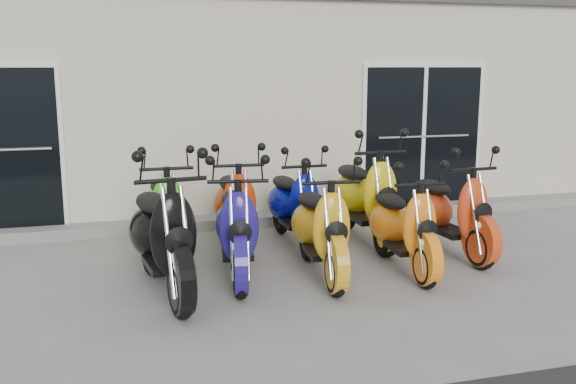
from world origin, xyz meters
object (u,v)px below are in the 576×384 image
scooter_back_blue (294,193)px  scooter_front_red (451,199)px  scooter_back_red (235,195)px  scooter_back_green (165,199)px  scooter_front_orange_a (321,215)px  scooter_front_orange_b (403,214)px  scooter_back_yellow (365,184)px  scooter_front_black (162,220)px  scooter_front_blue (236,214)px

scooter_back_blue → scooter_front_red: bearing=-31.7°
scooter_back_red → scooter_back_blue: bearing=7.2°
scooter_back_green → scooter_front_red: bearing=-15.1°
scooter_front_orange_a → scooter_front_orange_b: size_ratio=1.06×
scooter_front_orange_b → scooter_back_green: 2.84m
scooter_front_orange_a → scooter_back_yellow: bearing=54.6°
scooter_front_black → scooter_front_blue: size_ratio=1.09×
scooter_front_blue → scooter_back_red: 1.10m
scooter_front_orange_b → scooter_back_blue: scooter_back_blue is taller
scooter_front_black → scooter_front_blue: (0.81, 0.30, -0.06)m
scooter_back_green → scooter_back_red: 0.85m
scooter_front_blue → scooter_front_orange_b: scooter_front_blue is taller
scooter_front_red → scooter_back_yellow: size_ratio=0.90×
scooter_back_blue → scooter_back_green: bearing=179.5°
scooter_front_orange_a → scooter_back_blue: size_ratio=1.04×
scooter_back_red → scooter_back_yellow: 1.70m
scooter_back_red → scooter_front_orange_a: bearing=-58.1°
scooter_back_yellow → scooter_back_green: bearing=178.0°
scooter_front_blue → scooter_back_blue: 1.48m
scooter_front_black → scooter_back_green: 1.39m
scooter_front_orange_a → scooter_front_orange_b: (0.95, -0.06, -0.04)m
scooter_front_orange_b → scooter_front_red: scooter_front_red is taller
scooter_front_red → scooter_back_red: 2.64m
scooter_front_orange_a → scooter_back_red: 1.47m
scooter_back_blue → scooter_back_yellow: 0.93m
scooter_front_orange_b → scooter_back_yellow: scooter_back_yellow is taller
scooter_back_red → scooter_back_yellow: scooter_back_yellow is taller
scooter_front_orange_b → scooter_front_red: size_ratio=0.95×
scooter_front_black → scooter_back_blue: scooter_front_black is taller
scooter_back_blue → scooter_back_yellow: size_ratio=0.87×
scooter_front_blue → scooter_back_yellow: size_ratio=0.92×
scooter_front_blue → scooter_back_blue: size_ratio=1.06×
scooter_front_orange_b → scooter_back_blue: bearing=123.9°
scooter_front_black → scooter_front_blue: bearing=12.7°
scooter_back_red → scooter_back_yellow: bearing=0.8°
scooter_front_black → scooter_back_green: scooter_front_black is taller
scooter_front_red → scooter_back_yellow: scooter_back_yellow is taller
scooter_front_black → scooter_back_blue: 2.28m
scooter_back_blue → scooter_back_yellow: (0.92, -0.14, 0.10)m
scooter_front_blue → scooter_back_red: (0.19, 1.08, -0.01)m
scooter_front_black → scooter_back_red: 1.71m
scooter_front_orange_a → scooter_back_yellow: 1.57m
scooter_front_orange_b → scooter_front_red: (0.83, 0.44, 0.04)m
scooter_front_orange_a → scooter_front_red: bearing=16.5°
scooter_back_green → scooter_back_blue: (1.63, 0.04, -0.03)m
scooter_front_orange_b → scooter_front_black: bearing=-177.2°
scooter_front_orange_a → scooter_back_blue: 1.34m
scooter_front_blue → scooter_back_green: (-0.67, 1.08, -0.01)m
scooter_front_blue → scooter_back_yellow: (1.88, 0.99, 0.06)m
scooter_front_orange_a → scooter_front_orange_b: 0.95m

